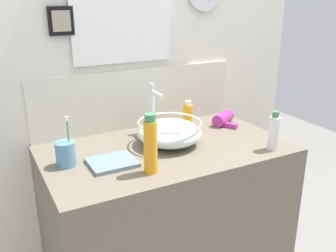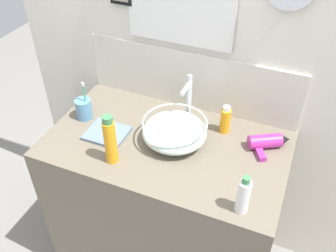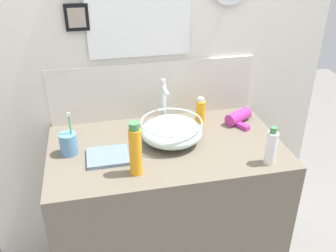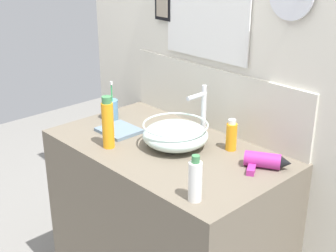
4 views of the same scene
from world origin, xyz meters
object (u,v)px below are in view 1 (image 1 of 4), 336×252
at_px(hand_towel, 112,162).
at_px(spray_bottle, 188,115).
at_px(hair_drier, 225,118).
at_px(toothbrush_cup, 66,154).
at_px(faucet, 153,105).
at_px(soap_dispenser, 151,145).
at_px(glass_bowl_sink, 170,132).
at_px(lotion_bottle, 274,132).

bearing_deg(hand_towel, spray_bottle, 25.41).
xyz_separation_m(hair_drier, toothbrush_cup, (-0.87, -0.13, 0.02)).
bearing_deg(hand_towel, toothbrush_cup, 155.81).
relative_size(hair_drier, toothbrush_cup, 0.94).
height_order(faucet, toothbrush_cup, faucet).
bearing_deg(soap_dispenser, hair_drier, 29.70).
distance_m(glass_bowl_sink, soap_dispenser, 0.30).
bearing_deg(toothbrush_cup, faucet, 20.03).
relative_size(soap_dispenser, lotion_bottle, 1.35).
bearing_deg(faucet, hair_drier, -6.58).
bearing_deg(soap_dispenser, glass_bowl_sink, 47.67).
bearing_deg(glass_bowl_sink, soap_dispenser, -132.33).
bearing_deg(lotion_bottle, soap_dispenser, 175.21).
relative_size(glass_bowl_sink, hand_towel, 1.57).
bearing_deg(faucet, toothbrush_cup, -159.97).
bearing_deg(glass_bowl_sink, lotion_bottle, -35.42).
distance_m(lotion_bottle, spray_bottle, 0.46).
xyz_separation_m(faucet, spray_bottle, (0.19, -0.01, -0.08)).
height_order(glass_bowl_sink, hair_drier, glass_bowl_sink).
distance_m(hair_drier, spray_bottle, 0.21).
height_order(faucet, spray_bottle, faucet).
bearing_deg(faucet, hand_towel, -141.19).
xyz_separation_m(hair_drier, spray_bottle, (-0.21, 0.03, 0.04)).
relative_size(faucet, hand_towel, 1.33).
xyz_separation_m(toothbrush_cup, soap_dispenser, (0.27, -0.21, 0.06)).
bearing_deg(glass_bowl_sink, hair_drier, 17.01).
relative_size(hair_drier, spray_bottle, 1.35).
relative_size(faucet, soap_dispenser, 1.04).
height_order(lotion_bottle, spray_bottle, lotion_bottle).
relative_size(faucet, toothbrush_cup, 1.21).
height_order(soap_dispenser, lotion_bottle, soap_dispenser).
height_order(faucet, soap_dispenser, faucet).
height_order(hair_drier, spray_bottle, spray_bottle).
bearing_deg(toothbrush_cup, lotion_bottle, -17.15).
bearing_deg(hair_drier, glass_bowl_sink, -162.99).
relative_size(hair_drier, hand_towel, 1.03).
xyz_separation_m(glass_bowl_sink, toothbrush_cup, (-0.47, -0.01, -0.01)).
height_order(glass_bowl_sink, soap_dispenser, soap_dispenser).
distance_m(spray_bottle, hand_towel, 0.55).
distance_m(hair_drier, soap_dispenser, 0.69).
relative_size(hair_drier, lotion_bottle, 1.09).
relative_size(lotion_bottle, spray_bottle, 1.24).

